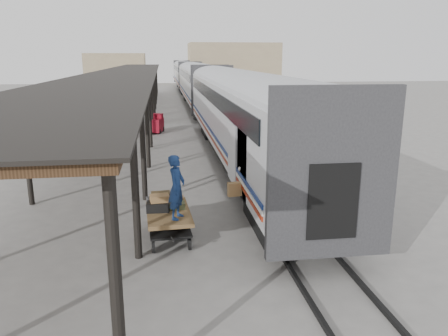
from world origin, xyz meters
name	(u,v)px	position (x,y,z in m)	size (l,w,h in m)	color
ground	(185,227)	(0.00, 0.00, 0.00)	(160.00, 160.00, 0.00)	slate
train	(198,82)	(3.19, 33.79, 2.69)	(3.45, 76.01, 4.01)	silver
canopy	(127,73)	(-3.40, 24.00, 4.00)	(4.90, 64.30, 4.15)	#422B19
rails	(198,107)	(3.20, 34.00, 0.06)	(1.54, 150.00, 0.12)	black
building_far	(233,63)	(14.00, 78.00, 4.00)	(18.00, 10.00, 8.00)	tan
building_left	(116,68)	(-10.00, 82.00, 3.00)	(12.00, 8.00, 6.00)	tan
baggage_cart	(168,217)	(-0.52, -0.77, 0.65)	(1.39, 2.47, 0.86)	brown
suitcase_stack	(163,202)	(-0.66, -0.46, 1.04)	(1.17, 1.12, 0.46)	#333335
luggage_tug	(156,124)	(-1.13, 18.21, 0.61)	(1.24, 1.67, 1.32)	maroon
porter	(177,187)	(-0.27, -1.42, 1.76)	(0.66, 0.43, 1.81)	navy
pedestrian	(118,128)	(-3.47, 15.56, 0.79)	(0.92, 0.38, 1.58)	black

